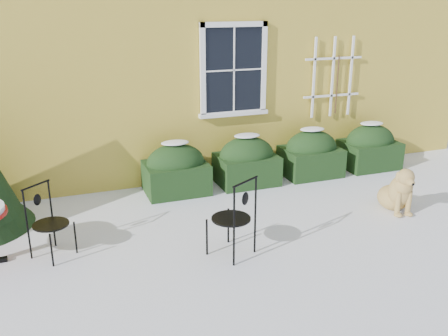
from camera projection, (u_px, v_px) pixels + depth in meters
name	position (u px, v px, depth m)	size (l,w,h in m)	color
ground	(251.00, 258.00, 6.42)	(80.00, 80.00, 0.00)	white
hedge_row	(279.00, 158.00, 9.09)	(4.95, 0.80, 0.91)	black
patio_chair_near	(234.00, 217.00, 6.33)	(0.65, 0.64, 1.06)	black
patio_chair_far	(48.00, 221.00, 6.34)	(0.59, 0.59, 0.95)	black
dog	(398.00, 192.00, 7.74)	(0.56, 0.83, 0.77)	tan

